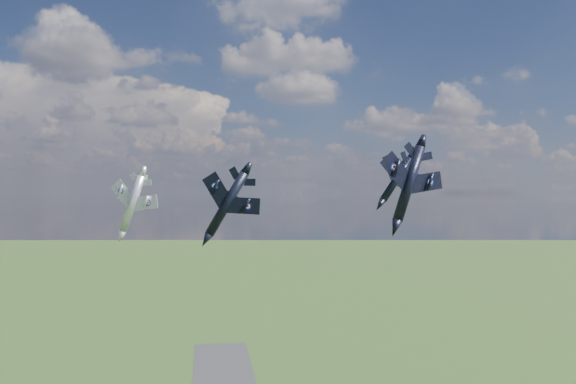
{
  "coord_description": "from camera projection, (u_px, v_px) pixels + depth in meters",
  "views": [
    {
      "loc": [
        -9.03,
        -63.44,
        83.45
      ],
      "look_at": [
        3.03,
        16.81,
        83.65
      ],
      "focal_mm": 35.0,
      "sensor_mm": 36.0,
      "label": 1
    }
  ],
  "objects": [
    {
      "name": "jet_high_navy",
      "position": [
        397.0,
        179.0,
        96.07
      ],
      "size": [
        12.19,
        15.01,
        7.88
      ],
      "primitive_type": null,
      "rotation": [
        0.0,
        0.66,
        0.26
      ],
      "color": "black"
    },
    {
      "name": "jet_lead_navy",
      "position": [
        227.0,
        203.0,
        75.78
      ],
      "size": [
        12.99,
        15.45,
        7.21
      ],
      "primitive_type": null,
      "rotation": [
        0.0,
        0.54,
        -0.29
      ],
      "color": "black"
    },
    {
      "name": "jet_left_silver",
      "position": [
        132.0,
        203.0,
        87.99
      ],
      "size": [
        14.16,
        15.76,
        5.83
      ],
      "primitive_type": null,
      "rotation": [
        0.0,
        0.37,
        -0.44
      ],
      "color": "#B4B6C0"
    },
    {
      "name": "jet_right_navy",
      "position": [
        409.0,
        183.0,
        64.75
      ],
      "size": [
        11.32,
        13.9,
        5.43
      ],
      "primitive_type": null,
      "rotation": [
        0.0,
        0.34,
        0.17
      ],
      "color": "black"
    }
  ]
}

